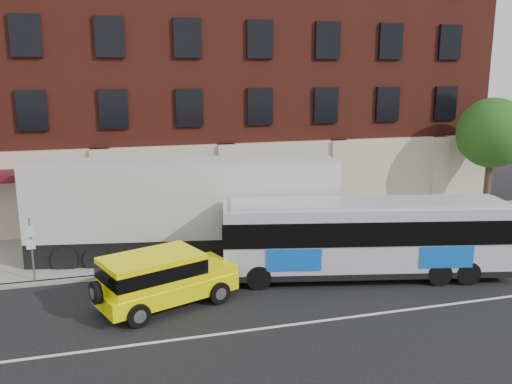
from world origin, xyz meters
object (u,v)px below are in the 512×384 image
object	(u,v)px
city_bus	(366,235)
yellow_suv	(160,277)
sign_pole	(31,246)
street_tree	(493,136)
shipping_container	(185,211)

from	to	relation	value
city_bus	yellow_suv	world-z (taller)	city_bus
sign_pole	city_bus	distance (m)	12.30
street_tree	city_bus	size ratio (longest dim) A/B	0.56
street_tree	city_bus	world-z (taller)	street_tree
street_tree	yellow_suv	world-z (taller)	street_tree
yellow_suv	sign_pole	bearing A→B (deg)	143.24
city_bus	shipping_container	distance (m)	7.38
shipping_container	yellow_suv	bearing A→B (deg)	-108.17
sign_pole	shipping_container	bearing A→B (deg)	13.34
street_tree	shipping_container	xyz separation A→B (m)	(-16.25, -1.96, -2.37)
street_tree	yellow_suv	bearing A→B (deg)	-159.77
city_bus	shipping_container	bearing A→B (deg)	147.84
sign_pole	yellow_suv	xyz separation A→B (m)	(4.29, -3.21, -0.40)
street_tree	yellow_suv	distance (m)	19.21
sign_pole	shipping_container	xyz separation A→B (m)	(5.79, 1.37, 0.59)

